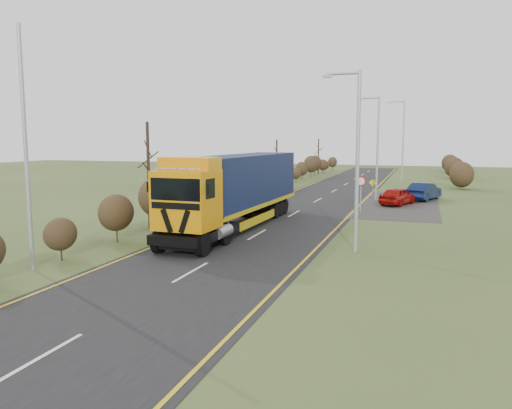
{
  "coord_description": "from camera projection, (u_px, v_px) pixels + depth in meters",
  "views": [
    {
      "loc": [
        8.3,
        -20.83,
        5.08
      ],
      "look_at": [
        0.47,
        2.43,
        1.86
      ],
      "focal_mm": 35.0,
      "sensor_mm": 36.0,
      "label": 1
    }
  ],
  "objects": [
    {
      "name": "streetlight_mid",
      "position": [
        376.0,
        144.0,
        41.23
      ],
      "size": [
        1.83,
        0.18,
        8.58
      ],
      "color": "#A4A7AA",
      "rests_on": "ground"
    },
    {
      "name": "lorry",
      "position": [
        236.0,
        186.0,
        28.26
      ],
      "size": [
        2.99,
        15.42,
        4.28
      ],
      "rotation": [
        0.0,
        0.0,
        -0.03
      ],
      "color": "black",
      "rests_on": "ground"
    },
    {
      "name": "lane_markings",
      "position": [
        285.0,
        219.0,
        31.97
      ],
      "size": [
        7.52,
        116.0,
        0.01
      ],
      "color": "gold",
      "rests_on": "road"
    },
    {
      "name": "streetlight_near",
      "position": [
        356.0,
        154.0,
        22.16
      ],
      "size": [
        1.73,
        0.18,
        8.08
      ],
      "color": "#A4A7AA",
      "rests_on": "ground"
    },
    {
      "name": "car_blue_sedan",
      "position": [
        424.0,
        192.0,
        41.71
      ],
      "size": [
        2.94,
        4.71,
        1.47
      ],
      "primitive_type": "imported",
      "rotation": [
        0.0,
        0.0,
        2.8
      ],
      "color": "#0A1437",
      "rests_on": "ground"
    },
    {
      "name": "ground",
      "position": [
        229.0,
        251.0,
        22.86
      ],
      "size": [
        160.0,
        160.0,
        0.0
      ],
      "primitive_type": "plane",
      "color": "#394A1F",
      "rests_on": "ground"
    },
    {
      "name": "left_pole",
      "position": [
        26.0,
        150.0,
        18.96
      ],
      "size": [
        0.16,
        0.16,
        9.34
      ],
      "primitive_type": "cylinder",
      "color": "#A4A7AA",
      "rests_on": "ground"
    },
    {
      "name": "layby",
      "position": [
        398.0,
        203.0,
        39.6
      ],
      "size": [
        6.0,
        18.0,
        0.02
      ],
      "primitive_type": "cube",
      "color": "#2F2C29",
      "rests_on": "ground"
    },
    {
      "name": "speed_sign",
      "position": [
        361.0,
        187.0,
        34.68
      ],
      "size": [
        0.7,
        0.1,
        2.53
      ],
      "color": "#A4A7AA",
      "rests_on": "ground"
    },
    {
      "name": "car_red_hatchback",
      "position": [
        397.0,
        196.0,
        38.68
      ],
      "size": [
        2.88,
        4.36,
        1.38
      ],
      "primitive_type": "imported",
      "rotation": [
        0.0,
        0.0,
        2.8
      ],
      "color": "#980B07",
      "rests_on": "ground"
    },
    {
      "name": "road",
      "position": [
        286.0,
        218.0,
        32.26
      ],
      "size": [
        8.0,
        120.0,
        0.02
      ],
      "primitive_type": "cube",
      "color": "black",
      "rests_on": "ground"
    },
    {
      "name": "warning_board",
      "position": [
        373.0,
        187.0,
        42.89
      ],
      "size": [
        0.65,
        0.11,
        1.71
      ],
      "color": "#A4A7AA",
      "rests_on": "ground"
    },
    {
      "name": "hedgerow",
      "position": [
        188.0,
        194.0,
        31.97
      ],
      "size": [
        2.24,
        102.04,
        6.05
      ],
      "color": "black",
      "rests_on": "ground"
    },
    {
      "name": "streetlight_far",
      "position": [
        402.0,
        137.0,
        60.17
      ],
      "size": [
        2.06,
        0.19,
        9.73
      ],
      "color": "#A4A7AA",
      "rests_on": "ground"
    }
  ]
}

